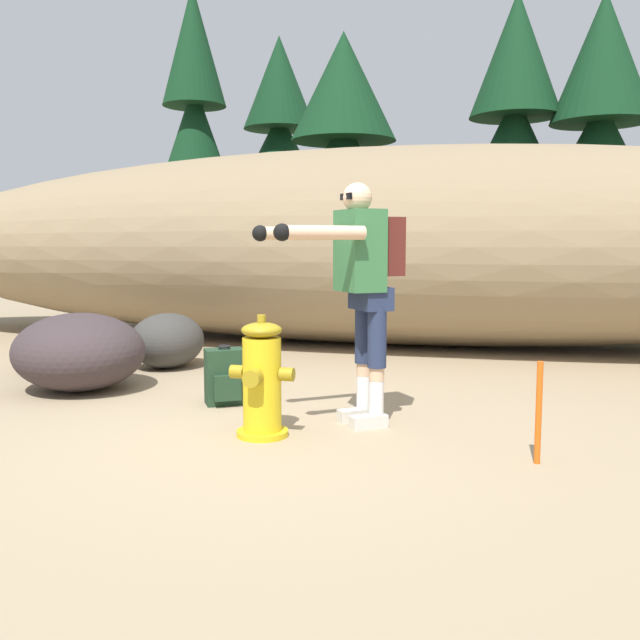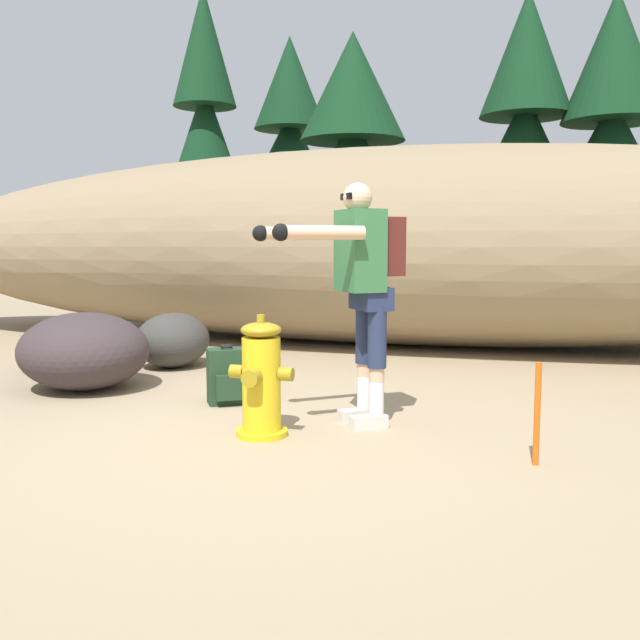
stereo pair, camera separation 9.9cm
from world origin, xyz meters
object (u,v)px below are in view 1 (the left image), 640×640
Objects in this scene: utility_worker at (361,273)px; spare_backpack at (225,377)px; boulder_mid at (167,341)px; boulder_small at (54,348)px; survey_stake at (539,413)px; fire_hydrant at (262,381)px; boulder_large at (79,352)px.

utility_worker is 1.48m from spare_backpack.
boulder_small is at bearing -153.98° from boulder_mid.
utility_worker reaches higher than survey_stake.
boulder_mid is (-1.80, 2.12, -0.09)m from fire_hydrant.
boulder_small is at bearing 158.75° from survey_stake.
utility_worker reaches higher than boulder_small.
utility_worker reaches higher than fire_hydrant.
boulder_mid is at bearing -170.63° from spare_backpack.
boulder_mid is 1.21× the size of boulder_small.
boulder_large is (-2.59, 0.50, -0.73)m from utility_worker.
fire_hydrant is 3.24m from boulder_small.
utility_worker is 3.66m from boulder_small.
boulder_large is at bearing 154.91° from fire_hydrant.
boulder_mid is at bearing -73.18° from utility_worker.
boulder_small is (-0.99, -0.48, -0.05)m from boulder_mid.
survey_stake is at bearing -15.88° from boulder_large.
utility_worker is 1.47× the size of boulder_large.
survey_stake is at bearing -4.02° from fire_hydrant.
boulder_small is 4.85m from survey_stake.
spare_backpack is 0.68× the size of boulder_small.
utility_worker reaches higher than boulder_mid.
spare_backpack is at bearing -54.16° from utility_worker.
utility_worker is 2.73m from boulder_large.
fire_hydrant is at bearing 4.74° from spare_backpack.
utility_worker is 3.00m from boulder_mid.
fire_hydrant is 0.48× the size of utility_worker.
boulder_small is (-2.79, 1.64, -0.14)m from fire_hydrant.
boulder_small is at bearing -143.75° from spare_backpack.
boulder_mid is 1.11m from boulder_small.
spare_backpack is 0.41× the size of boulder_large.
boulder_large is at bearing -100.83° from boulder_mid.
utility_worker is 2.01× the size of boulder_mid.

